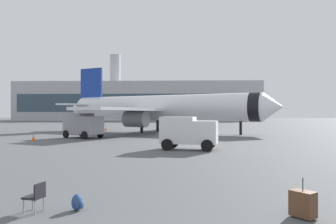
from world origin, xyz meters
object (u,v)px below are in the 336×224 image
traveller_backpack (78,202)px  gate_chair (36,195)px  cargo_van (188,131)px  safety_cone_near (192,129)px  airplane_at_gate (160,108)px  safety_cone_far (90,130)px  service_truck (83,124)px  safety_cone_mid (33,138)px  rolling_suitcase (303,204)px  safety_cone_outer (106,128)px

traveller_backpack → gate_chair: gate_chair is taller
cargo_van → safety_cone_near: (1.23, 26.25, -1.13)m
airplane_at_gate → safety_cone_far: 11.67m
safety_cone_near → traveller_backpack: bearing=-96.6°
service_truck → safety_cone_far: size_ratio=7.73×
cargo_van → gate_chair: size_ratio=5.48×
safety_cone_mid → rolling_suitcase: size_ratio=0.60×
service_truck → safety_cone_near: (13.23, 14.60, -1.29)m
rolling_suitcase → traveller_backpack: bearing=175.8°
airplane_at_gate → service_truck: 14.22m
airplane_at_gate → gate_chair: (-1.18, -39.42, -3.16)m
safety_cone_outer → rolling_suitcase: size_ratio=0.65×
safety_cone_outer → rolling_suitcase: (15.78, -44.79, 0.04)m
rolling_suitcase → gate_chair: bearing=178.4°
safety_cone_near → safety_cone_mid: size_ratio=0.97×
cargo_van → safety_cone_far: (-14.72, 24.52, -1.12)m
safety_cone_mid → safety_cone_outer: safety_cone_outer is taller
cargo_van → safety_cone_near: 26.31m
safety_cone_far → safety_cone_outer: bearing=65.5°
safety_cone_near → rolling_suitcase: rolling_suitcase is taller
safety_cone_outer → gate_chair: (8.25, -44.58, 0.14)m
rolling_suitcase → service_truck: bearing=117.4°
cargo_van → safety_cone_near: bearing=87.3°
cargo_van → safety_cone_far: 28.62m
safety_cone_mid → airplane_at_gate: bearing=50.5°
safety_cone_far → safety_cone_outer: (1.65, 3.61, 0.02)m
cargo_van → safety_cone_far: bearing=121.0°
service_truck → gate_chair: service_truck is taller
safety_cone_outer → traveller_backpack: bearing=-78.0°
safety_cone_mid → cargo_van: bearing=-26.0°
safety_cone_outer → cargo_van: bearing=-65.1°
safety_cone_outer → safety_cone_mid: bearing=-98.5°
traveller_backpack → safety_cone_far: bearing=105.2°
safety_cone_mid → traveller_backpack: 27.06m
traveller_backpack → safety_cone_near: bearing=83.4°
safety_cone_far → traveller_backpack: size_ratio=1.40×
traveller_backpack → safety_cone_mid: bearing=117.3°
rolling_suitcase → cargo_van: bearing=99.2°
cargo_van → safety_cone_near: size_ratio=7.36×
service_truck → traveller_backpack: (8.31, -27.84, -1.37)m
gate_chair → airplane_at_gate: bearing=88.3°
safety_cone_mid → service_truck: bearing=42.7°
airplane_at_gate → cargo_van: bearing=-81.0°
rolling_suitcase → gate_chair: size_ratio=1.28×
gate_chair → safety_cone_outer: bearing=100.5°
rolling_suitcase → safety_cone_mid: bearing=127.5°
service_truck → cargo_van: bearing=-44.2°
service_truck → traveller_backpack: bearing=-73.4°
safety_cone_mid → safety_cone_outer: 20.50m
cargo_van → safety_cone_mid: (-16.10, 7.86, -1.12)m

